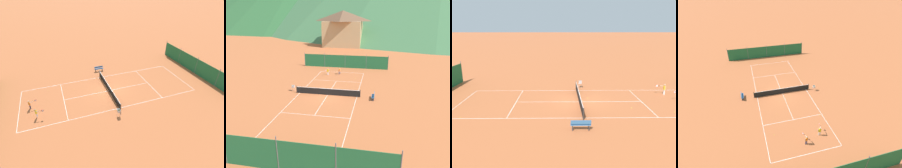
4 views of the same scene
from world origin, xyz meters
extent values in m
plane|color=#B25B33|center=(0.00, 0.00, 0.00)|extent=(600.00, 600.00, 0.00)
cube|color=white|center=(0.00, 11.90, 0.00)|extent=(8.25, 0.05, 0.01)
cube|color=white|center=(0.00, -11.90, 0.00)|extent=(8.25, 0.05, 0.01)
cube|color=white|center=(-4.10, 0.00, 0.00)|extent=(0.05, 23.85, 0.01)
cube|color=white|center=(4.10, 0.00, 0.00)|extent=(0.05, 23.85, 0.01)
cube|color=white|center=(0.00, 6.40, 0.00)|extent=(8.20, 0.05, 0.01)
cube|color=white|center=(0.00, -6.40, 0.00)|extent=(8.20, 0.05, 0.01)
cube|color=white|center=(0.00, 0.00, 0.00)|extent=(0.05, 12.80, 0.01)
cylinder|color=#2D2D2D|center=(-4.55, 0.00, 0.53)|extent=(0.08, 0.08, 1.06)
cylinder|color=#2D2D2D|center=(4.55, 0.00, 0.53)|extent=(0.08, 0.08, 1.06)
cube|color=black|center=(0.00, 0.00, 0.46)|extent=(9.10, 0.02, 0.91)
cube|color=white|center=(0.00, 0.00, 0.93)|extent=(9.10, 0.04, 0.06)
cube|color=#1E6038|center=(0.00, -15.50, 1.30)|extent=(17.20, 0.04, 2.60)
cylinder|color=#59595E|center=(-4.30, -15.50, 1.45)|extent=(0.08, 0.08, 2.90)
cylinder|color=#59595E|center=(0.00, -15.50, 1.45)|extent=(0.08, 0.08, 2.90)
cylinder|color=#59595E|center=(4.30, -15.50, 1.45)|extent=(0.08, 0.08, 2.90)
cylinder|color=#59595E|center=(8.60, -15.50, 1.45)|extent=(0.08, 0.08, 2.90)
cylinder|color=white|center=(-2.16, 9.75, 0.29)|extent=(0.10, 0.10, 0.58)
cylinder|color=white|center=(-2.35, 9.77, 0.29)|extent=(0.10, 0.10, 0.58)
cube|color=yellow|center=(-2.25, 9.76, 0.80)|extent=(0.29, 0.19, 0.45)
sphere|color=tan|center=(-2.25, 9.76, 1.14)|extent=(0.18, 0.18, 0.18)
cylinder|color=tan|center=(-2.08, 9.74, 0.80)|extent=(0.06, 0.06, 0.45)
cylinder|color=tan|center=(-2.45, 9.56, 0.97)|extent=(0.11, 0.45, 0.06)
cylinder|color=black|center=(-2.49, 9.23, 0.97)|extent=(0.05, 0.21, 0.03)
torus|color=red|center=(-2.51, 8.99, 0.97)|extent=(0.05, 0.28, 0.28)
cylinder|color=silver|center=(-2.51, 8.99, 0.97)|extent=(0.03, 0.25, 0.25)
cylinder|color=#23284C|center=(-0.20, 10.61, 0.28)|extent=(0.10, 0.10, 0.56)
cylinder|color=#23284C|center=(-0.36, 10.54, 0.28)|extent=(0.10, 0.10, 0.56)
cube|color=orange|center=(-0.28, 10.57, 0.77)|extent=(0.31, 0.25, 0.43)
sphere|color=tan|center=(-0.28, 10.57, 1.10)|extent=(0.17, 0.17, 0.17)
cylinder|color=tan|center=(-0.12, 10.64, 0.77)|extent=(0.06, 0.06, 0.43)
cylinder|color=tan|center=(-0.35, 10.31, 0.94)|extent=(0.23, 0.42, 0.06)
cylinder|color=black|center=(-0.22, 10.02, 0.94)|extent=(0.10, 0.19, 0.03)
torus|color=red|center=(-0.13, 9.80, 0.94)|extent=(0.13, 0.27, 0.28)
cylinder|color=silver|center=(-0.13, 9.80, 0.94)|extent=(0.10, 0.23, 0.25)
sphere|color=#CCE033|center=(-3.79, 6.51, 0.03)|extent=(0.07, 0.07, 0.07)
sphere|color=#CCE033|center=(1.91, 4.79, 0.03)|extent=(0.07, 0.07, 0.07)
sphere|color=#CCE033|center=(-1.09, 1.04, 0.03)|extent=(0.07, 0.07, 0.07)
sphere|color=#CCE033|center=(3.01, 8.30, 0.03)|extent=(0.07, 0.07, 0.07)
sphere|color=#CCE033|center=(3.92, -10.33, 0.03)|extent=(0.07, 0.07, 0.07)
cylinder|color=#B7B7BC|center=(-5.47, 0.40, 0.28)|extent=(0.02, 0.02, 0.55)
cylinder|color=#B7B7BC|center=(-5.13, 0.40, 0.28)|extent=(0.02, 0.02, 0.55)
cylinder|color=#B7B7BC|center=(-5.47, 0.74, 0.28)|extent=(0.02, 0.02, 0.55)
cylinder|color=#B7B7BC|center=(-5.13, 0.74, 0.28)|extent=(0.02, 0.02, 0.55)
cube|color=#B7B7BC|center=(-5.30, 0.57, 0.56)|extent=(0.34, 0.34, 0.02)
cube|color=#B7B7BC|center=(-5.30, 0.40, 0.72)|extent=(0.34, 0.02, 0.34)
cube|color=#B7B7BC|center=(-5.30, 0.74, 0.72)|extent=(0.34, 0.02, 0.34)
cube|color=#B7B7BC|center=(-5.47, 0.57, 0.72)|extent=(0.02, 0.34, 0.34)
cube|color=#B7B7BC|center=(-5.13, 0.57, 0.72)|extent=(0.02, 0.34, 0.34)
sphere|color=#CCE033|center=(-5.43, 0.54, 0.60)|extent=(0.07, 0.07, 0.07)
sphere|color=#CCE033|center=(-5.42, 0.70, 0.60)|extent=(0.07, 0.07, 0.07)
sphere|color=#CCE033|center=(-5.36, 0.54, 0.60)|extent=(0.07, 0.07, 0.07)
sphere|color=#CCE033|center=(-5.17, 0.59, 0.60)|extent=(0.07, 0.07, 0.07)
sphere|color=#CCE033|center=(-5.22, 0.45, 0.60)|extent=(0.07, 0.07, 0.07)
sphere|color=#CCE033|center=(-5.22, 0.47, 0.60)|extent=(0.07, 0.07, 0.07)
sphere|color=#CCE033|center=(-5.41, 0.57, 0.66)|extent=(0.07, 0.07, 0.07)
sphere|color=#CCE033|center=(-5.37, 0.66, 0.66)|extent=(0.07, 0.07, 0.07)
sphere|color=#CCE033|center=(-5.23, 0.69, 0.66)|extent=(0.07, 0.07, 0.07)
sphere|color=#CCE033|center=(-5.19, 0.46, 0.66)|extent=(0.07, 0.07, 0.07)
sphere|color=#CCE033|center=(-5.35, 0.55, 0.66)|extent=(0.07, 0.07, 0.07)
sphere|color=#CCE033|center=(-5.30, 0.47, 0.66)|extent=(0.07, 0.07, 0.07)
sphere|color=#CCE033|center=(-5.24, 0.69, 0.71)|extent=(0.07, 0.07, 0.07)
sphere|color=#CCE033|center=(-5.36, 0.52, 0.71)|extent=(0.07, 0.07, 0.07)
sphere|color=#CCE033|center=(-5.31, 0.69, 0.71)|extent=(0.07, 0.07, 0.07)
sphere|color=#CCE033|center=(-5.19, 0.50, 0.71)|extent=(0.07, 0.07, 0.07)
cube|color=#336699|center=(6.30, -0.39, 0.44)|extent=(0.36, 1.50, 0.05)
cube|color=#336699|center=(6.46, -0.39, 0.70)|extent=(0.04, 1.50, 0.28)
cube|color=#333338|center=(6.30, -0.99, 0.22)|extent=(0.32, 0.06, 0.44)
cube|color=#333338|center=(6.30, 0.21, 0.22)|extent=(0.32, 0.06, 0.44)
camera|label=1|loc=(-19.73, 6.68, 14.52)|focal=28.00mm
camera|label=2|loc=(6.78, -27.70, 11.28)|focal=35.00mm
camera|label=3|loc=(21.06, -1.82, 7.40)|focal=35.00mm
camera|label=4|loc=(5.10, 22.92, 16.44)|focal=28.00mm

